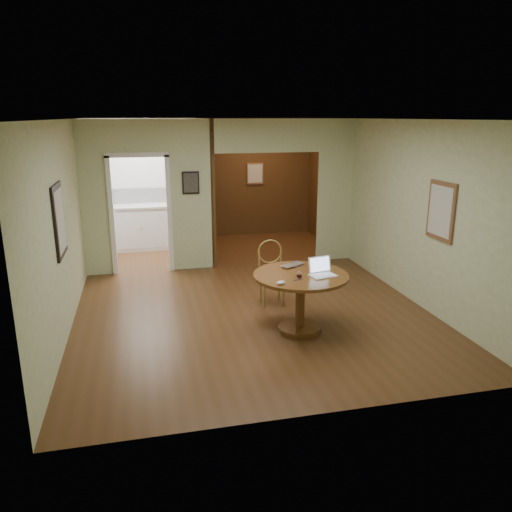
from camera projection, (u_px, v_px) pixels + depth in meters
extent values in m
plane|color=#4E2F16|center=(255.00, 316.00, 7.09)|extent=(5.00, 5.00, 0.00)
plane|color=white|center=(255.00, 120.00, 6.36)|extent=(5.00, 5.00, 0.00)
plane|color=beige|center=(319.00, 280.00, 4.38)|extent=(5.00, 0.00, 5.00)
plane|color=beige|center=(59.00, 233.00, 6.18)|extent=(0.00, 5.00, 5.00)
plane|color=beige|center=(422.00, 215.00, 7.27)|extent=(0.00, 5.00, 5.00)
cube|color=beige|center=(95.00, 200.00, 8.58)|extent=(0.50, 2.70, 0.04)
cube|color=beige|center=(191.00, 197.00, 8.94)|extent=(0.80, 2.70, 0.04)
cube|color=beige|center=(335.00, 191.00, 9.54)|extent=(0.70, 2.70, 0.04)
plane|color=silver|center=(146.00, 184.00, 10.65)|extent=(2.70, 0.00, 2.70)
plane|color=#372410|center=(255.00, 178.00, 11.67)|extent=(2.70, 0.00, 2.70)
cube|color=#372410|center=(204.00, 187.00, 10.20)|extent=(0.08, 2.50, 2.70)
cube|color=black|center=(59.00, 221.00, 6.14)|extent=(0.03, 0.70, 0.90)
cube|color=brown|center=(441.00, 211.00, 6.76)|extent=(0.03, 0.60, 0.80)
cube|color=black|center=(191.00, 183.00, 8.85)|extent=(0.30, 0.03, 0.40)
cube|color=silver|center=(255.00, 174.00, 11.62)|extent=(0.40, 0.03, 0.50)
cube|color=white|center=(147.00, 195.00, 10.70)|extent=(2.00, 0.02, 0.32)
cylinder|color=brown|center=(299.00, 328.00, 6.64)|extent=(0.58, 0.58, 0.05)
cylinder|color=brown|center=(300.00, 303.00, 6.55)|extent=(0.12, 0.12, 0.67)
cylinder|color=brown|center=(301.00, 276.00, 6.44)|extent=(1.24, 1.24, 0.04)
cylinder|color=olive|center=(272.00, 276.00, 7.44)|extent=(0.42, 0.42, 0.03)
cylinder|color=olive|center=(264.00, 294.00, 7.33)|extent=(0.03, 0.03, 0.44)
cylinder|color=olive|center=(284.00, 293.00, 7.39)|extent=(0.03, 0.03, 0.44)
cylinder|color=olive|center=(260.00, 288.00, 7.61)|extent=(0.03, 0.03, 0.44)
cylinder|color=olive|center=(279.00, 286.00, 7.66)|extent=(0.03, 0.03, 0.44)
cylinder|color=olive|center=(259.00, 262.00, 7.49)|extent=(0.03, 0.03, 0.35)
cylinder|color=olive|center=(281.00, 261.00, 7.56)|extent=(0.03, 0.03, 0.35)
torus|color=olive|center=(270.00, 252.00, 7.49)|extent=(0.38, 0.04, 0.38)
cube|color=white|center=(323.00, 276.00, 6.36)|extent=(0.36, 0.28, 0.02)
cube|color=silver|center=(324.00, 276.00, 6.33)|extent=(0.29, 0.17, 0.00)
cube|color=white|center=(320.00, 264.00, 6.45)|extent=(0.32, 0.12, 0.21)
cube|color=#9AAAC4|center=(320.00, 264.00, 6.44)|extent=(0.28, 0.09, 0.18)
imported|color=#B5B5BA|center=(295.00, 266.00, 6.74)|extent=(0.42, 0.37, 0.03)
ellipsoid|color=white|center=(281.00, 283.00, 6.03)|extent=(0.13, 0.09, 0.05)
cylinder|color=#0C1257|center=(298.00, 280.00, 6.20)|extent=(0.12, 0.06, 0.01)
cube|color=white|center=(149.00, 228.00, 10.61)|extent=(2.00, 0.55, 0.90)
cube|color=silver|center=(148.00, 206.00, 10.49)|extent=(2.06, 0.60, 0.04)
sphere|color=#B20C0C|center=(142.00, 229.00, 10.30)|extent=(0.03, 0.03, 0.03)
sphere|color=#B20C0C|center=(190.00, 226.00, 10.51)|extent=(0.03, 0.03, 0.03)
ellipsoid|color=#C2B48E|center=(186.00, 196.00, 10.61)|extent=(0.38, 0.35, 0.33)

